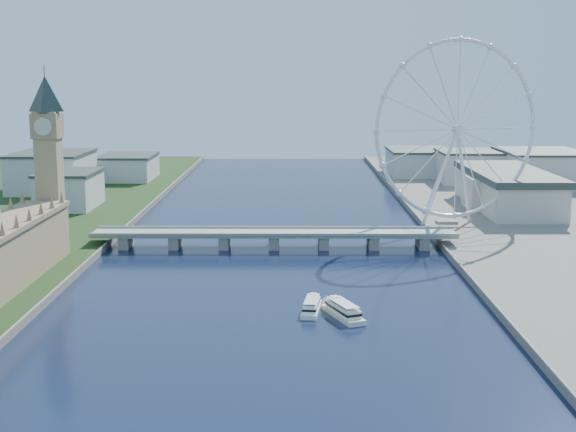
{
  "coord_description": "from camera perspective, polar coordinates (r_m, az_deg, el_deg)",
  "views": [
    {
      "loc": [
        11.86,
        -176.44,
        103.35
      ],
      "look_at": [
        9.1,
        210.0,
        35.2
      ],
      "focal_mm": 50.0,
      "sensor_mm": 36.0,
      "label": 1
    }
  ],
  "objects": [
    {
      "name": "westminster_bridge",
      "position": [
        486.3,
        -1.0,
        -1.47
      ],
      "size": [
        220.0,
        22.0,
        9.5
      ],
      "color": "gray",
      "rests_on": "ground"
    },
    {
      "name": "county_hall",
      "position": [
        636.45,
        15.26,
        0.3
      ],
      "size": [
        54.0,
        144.0,
        35.0
      ],
      "primitive_type": null,
      "color": "beige",
      "rests_on": "ground"
    },
    {
      "name": "tour_boat_far",
      "position": [
        350.33,
        3.94,
        -7.18
      ],
      "size": [
        19.62,
        32.98,
        7.14
      ],
      "primitive_type": null,
      "rotation": [
        0.0,
        0.0,
        0.38
      ],
      "color": "#EEECC9",
      "rests_on": "ground"
    },
    {
      "name": "tour_boat_near",
      "position": [
        357.33,
        1.68,
        -6.82
      ],
      "size": [
        10.95,
        29.37,
        6.32
      ],
      "primitive_type": null,
      "rotation": [
        0.0,
        0.0,
        -0.13
      ],
      "color": "white",
      "rests_on": "ground"
    },
    {
      "name": "big_ben",
      "position": [
        476.9,
        -16.72,
        5.16
      ],
      "size": [
        20.02,
        20.02,
        110.0
      ],
      "color": "tan",
      "rests_on": "ground"
    },
    {
      "name": "london_eye",
      "position": [
        543.58,
        11.95,
        6.01
      ],
      "size": [
        113.6,
        39.12,
        124.3
      ],
      "color": "silver",
      "rests_on": "ground"
    },
    {
      "name": "city_skyline",
      "position": [
        742.07,
        2.52,
        3.31
      ],
      "size": [
        505.0,
        280.0,
        32.0
      ],
      "color": "beige",
      "rests_on": "ground"
    }
  ]
}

